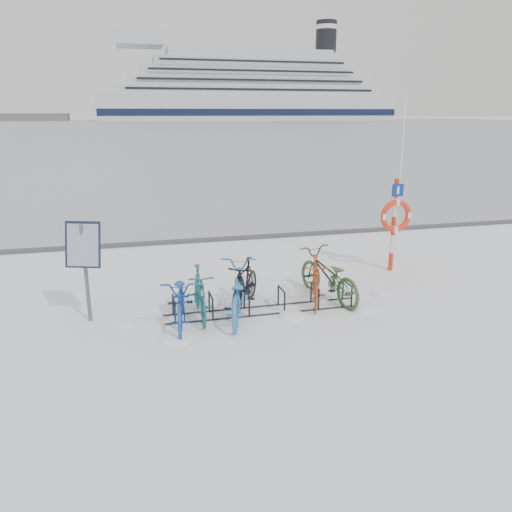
{
  "coord_description": "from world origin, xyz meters",
  "views": [
    {
      "loc": [
        -2.44,
        -9.05,
        3.86
      ],
      "look_at": [
        -0.02,
        0.6,
        0.99
      ],
      "focal_mm": 35.0,
      "sensor_mm": 36.0,
      "label": 1
    }
  ],
  "objects": [
    {
      "name": "bike_3",
      "position": [
        -0.31,
        0.39,
        0.5
      ],
      "size": [
        1.24,
        1.68,
        1.0
      ],
      "primitive_type": "imported",
      "rotation": [
        0.0,
        0.0,
        -0.52
      ],
      "color": "black",
      "rests_on": "ground"
    },
    {
      "name": "bike_2",
      "position": [
        -0.58,
        -0.13,
        0.54
      ],
      "size": [
        1.24,
        2.17,
        1.08
      ],
      "primitive_type": "imported",
      "rotation": [
        0.0,
        0.0,
        2.87
      ],
      "color": "#2F75BA",
      "rests_on": "ground"
    },
    {
      "name": "lifebuoy_station",
      "position": [
        3.81,
        1.78,
        1.42
      ],
      "size": [
        0.81,
        0.23,
        4.22
      ],
      "color": "red",
      "rests_on": "ground"
    },
    {
      "name": "bike_4",
      "position": [
        1.16,
        0.21,
        0.49
      ],
      "size": [
        0.95,
        1.69,
        0.98
      ],
      "primitive_type": "imported",
      "rotation": [
        0.0,
        0.0,
        -0.32
      ],
      "color": "#A9401B",
      "rests_on": "ground"
    },
    {
      "name": "bike_0",
      "position": [
        -1.67,
        -0.19,
        0.51
      ],
      "size": [
        0.9,
        2.02,
        1.02
      ],
      "primitive_type": "imported",
      "rotation": [
        0.0,
        0.0,
        -0.12
      ],
      "color": "#1A429C",
      "rests_on": "ground"
    },
    {
      "name": "quay_edge",
      "position": [
        0.0,
        5.9,
        0.05
      ],
      "size": [
        400.0,
        0.25,
        0.1
      ],
      "primitive_type": "cube",
      "color": "#3F3F42",
      "rests_on": "ground"
    },
    {
      "name": "bike_5",
      "position": [
        1.51,
        0.38,
        0.54
      ],
      "size": [
        1.18,
        2.18,
        1.08
      ],
      "primitive_type": "imported",
      "rotation": [
        0.0,
        0.0,
        3.38
      ],
      "color": "#2B5326",
      "rests_on": "ground"
    },
    {
      "name": "cruise_ferry",
      "position": [
        53.96,
        232.14,
        12.43
      ],
      "size": [
        138.89,
        26.19,
        45.64
      ],
      "color": "silver",
      "rests_on": "ground"
    },
    {
      "name": "info_board",
      "position": [
        -3.38,
        0.33,
        1.41
      ],
      "size": [
        0.69,
        0.44,
        1.95
      ],
      "rotation": [
        0.0,
        0.0,
        -0.33
      ],
      "color": "#595B5E",
      "rests_on": "ground"
    },
    {
      "name": "bike_rack",
      "position": [
        0.0,
        0.0,
        0.18
      ],
      "size": [
        4.0,
        0.48,
        0.46
      ],
      "color": "black",
      "rests_on": "ground"
    },
    {
      "name": "ground",
      "position": [
        0.0,
        0.0,
        0.0
      ],
      "size": [
        900.0,
        900.0,
        0.0
      ],
      "primitive_type": "plane",
      "color": "white",
      "rests_on": "ground"
    },
    {
      "name": "ice_sheet",
      "position": [
        0.0,
        155.0,
        0.01
      ],
      "size": [
        400.0,
        298.0,
        0.02
      ],
      "primitive_type": "cube",
      "color": "#919EA4",
      "rests_on": "ground"
    },
    {
      "name": "bike_1",
      "position": [
        -1.28,
        0.06,
        0.51
      ],
      "size": [
        0.51,
        1.69,
        1.01
      ],
      "primitive_type": "imported",
      "rotation": [
        0.0,
        0.0,
        -0.02
      ],
      "color": "#186061",
      "rests_on": "ground"
    },
    {
      "name": "snow_drifts",
      "position": [
        0.23,
        -0.17,
        0.0
      ],
      "size": [
        5.91,
        2.13,
        0.21
      ],
      "color": "white",
      "rests_on": "ground"
    }
  ]
}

